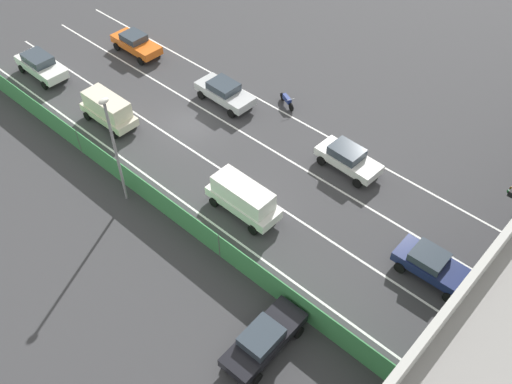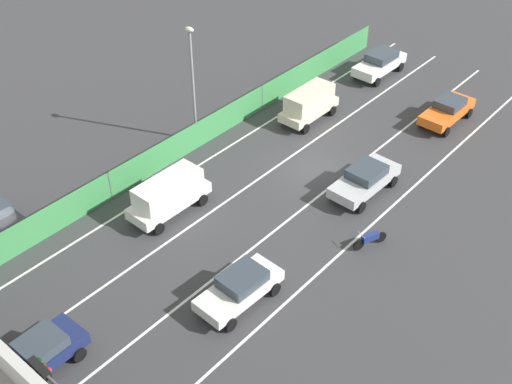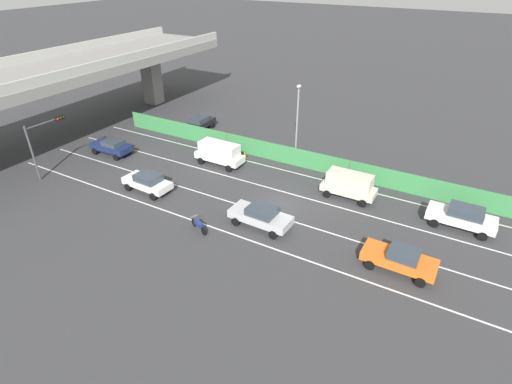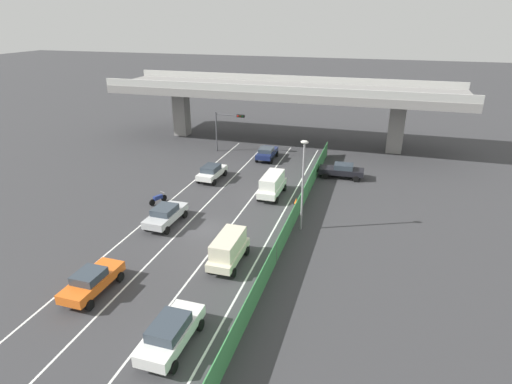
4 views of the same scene
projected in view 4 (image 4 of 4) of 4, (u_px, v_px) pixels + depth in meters
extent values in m
plane|color=#38383A|center=(205.00, 229.00, 34.29)|extent=(300.00, 300.00, 0.00)
cube|color=silver|center=(164.00, 206.00, 38.51)|extent=(0.14, 42.36, 0.01)
cube|color=silver|center=(200.00, 211.00, 37.57)|extent=(0.14, 42.36, 0.01)
cube|color=silver|center=(238.00, 216.00, 36.63)|extent=(0.14, 42.36, 0.01)
cube|color=silver|center=(279.00, 221.00, 35.69)|extent=(0.14, 42.36, 0.01)
cube|color=gray|center=(282.00, 91.00, 54.94)|extent=(45.56, 9.90, 0.99)
cube|color=#B2B2AD|center=(273.00, 90.00, 50.38)|extent=(45.56, 0.30, 0.90)
cube|color=#B2B2AD|center=(290.00, 79.00, 58.78)|extent=(45.56, 0.30, 0.90)
cube|color=gray|center=(182.00, 113.00, 60.20)|extent=(1.86, 1.86, 6.36)
cube|color=gray|center=(396.00, 127.00, 52.52)|extent=(1.86, 1.86, 6.36)
cube|color=#3D8E4C|center=(295.00, 214.00, 34.99)|extent=(0.06, 38.36, 1.76)
cylinder|color=#4C514C|center=(276.00, 252.00, 29.33)|extent=(0.10, 0.10, 1.76)
cylinder|color=#4C514C|center=(309.00, 186.00, 40.64)|extent=(0.10, 0.10, 1.76)
cylinder|color=#4C514C|center=(327.00, 149.00, 51.94)|extent=(0.10, 0.10, 1.76)
cube|color=beige|center=(229.00, 254.00, 29.33)|extent=(1.73, 4.33, 0.56)
cube|color=beige|center=(228.00, 243.00, 29.01)|extent=(1.52, 3.55, 1.10)
cylinder|color=black|center=(224.00, 247.00, 31.02)|extent=(0.22, 0.64, 0.64)
cylinder|color=black|center=(247.00, 251.00, 30.57)|extent=(0.22, 0.64, 0.64)
cylinder|color=black|center=(209.00, 269.00, 28.42)|extent=(0.22, 0.64, 0.64)
cylinder|color=black|center=(233.00, 273.00, 27.97)|extent=(0.22, 0.64, 0.64)
cube|color=silver|center=(212.00, 173.00, 44.39)|extent=(1.92, 4.31, 0.56)
cube|color=#333D47|center=(211.00, 168.00, 43.99)|extent=(1.62, 2.10, 0.56)
cylinder|color=black|center=(210.00, 171.00, 46.08)|extent=(0.25, 0.65, 0.64)
cylinder|color=black|center=(225.00, 173.00, 45.55)|extent=(0.25, 0.65, 0.64)
cylinder|color=black|center=(199.00, 180.00, 43.57)|extent=(0.25, 0.65, 0.64)
cylinder|color=black|center=(214.00, 182.00, 43.04)|extent=(0.25, 0.65, 0.64)
cube|color=#B7BABC|center=(166.00, 215.00, 34.92)|extent=(1.96, 4.62, 0.59)
cube|color=#333D47|center=(165.00, 210.00, 34.60)|extent=(1.67, 2.07, 0.53)
cylinder|color=black|center=(166.00, 211.00, 36.72)|extent=(0.24, 0.65, 0.64)
cylinder|color=black|center=(185.00, 214.00, 36.19)|extent=(0.24, 0.65, 0.64)
cylinder|color=black|center=(147.00, 227.00, 33.99)|extent=(0.24, 0.65, 0.64)
cylinder|color=black|center=(167.00, 230.00, 33.47)|extent=(0.24, 0.65, 0.64)
cube|color=silver|center=(272.00, 188.00, 40.37)|extent=(1.77, 4.67, 0.61)
cube|color=silver|center=(272.00, 180.00, 40.05)|extent=(1.56, 3.83, 1.07)
cylinder|color=black|center=(268.00, 186.00, 42.18)|extent=(0.23, 0.64, 0.64)
cylinder|color=black|center=(285.00, 188.00, 41.71)|extent=(0.23, 0.64, 0.64)
cylinder|color=black|center=(259.00, 198.00, 39.39)|extent=(0.23, 0.64, 0.64)
cylinder|color=black|center=(277.00, 200.00, 38.92)|extent=(0.23, 0.64, 0.64)
cube|color=orange|center=(92.00, 282.00, 26.26)|extent=(1.81, 4.50, 0.60)
cube|color=#333D47|center=(89.00, 276.00, 25.86)|extent=(1.56, 1.83, 0.51)
cylinder|color=black|center=(97.00, 272.00, 28.02)|extent=(0.23, 0.64, 0.64)
cylinder|color=black|center=(120.00, 277.00, 27.54)|extent=(0.23, 0.64, 0.64)
cylinder|color=black|center=(65.00, 300.00, 25.34)|extent=(0.23, 0.64, 0.64)
cylinder|color=black|center=(90.00, 305.00, 24.86)|extent=(0.23, 0.64, 0.64)
cube|color=navy|center=(267.00, 153.00, 50.65)|extent=(1.85, 4.25, 0.57)
cube|color=#333D47|center=(266.00, 150.00, 50.10)|extent=(1.60, 1.83, 0.46)
cylinder|color=black|center=(263.00, 153.00, 52.32)|extent=(0.23, 0.64, 0.64)
cylinder|color=black|center=(277.00, 154.00, 51.87)|extent=(0.23, 0.64, 0.64)
cylinder|color=black|center=(257.00, 160.00, 49.77)|extent=(0.23, 0.64, 0.64)
cylinder|color=black|center=(271.00, 161.00, 49.33)|extent=(0.23, 0.64, 0.64)
cube|color=white|center=(172.00, 334.00, 21.94)|extent=(1.83, 4.65, 0.66)
cube|color=#333D47|center=(169.00, 327.00, 21.52)|extent=(1.59, 2.32, 0.58)
cylinder|color=black|center=(171.00, 319.00, 23.76)|extent=(0.23, 0.64, 0.64)
cylinder|color=black|center=(200.00, 325.00, 23.27)|extent=(0.23, 0.64, 0.64)
cylinder|color=black|center=(141.00, 359.00, 20.99)|extent=(0.23, 0.64, 0.64)
cylinder|color=black|center=(173.00, 367.00, 20.50)|extent=(0.23, 0.64, 0.64)
cylinder|color=black|center=(164.00, 198.00, 39.42)|extent=(0.33, 0.59, 0.60)
cylinder|color=black|center=(152.00, 203.00, 38.46)|extent=(0.33, 0.59, 0.60)
cube|color=navy|center=(158.00, 197.00, 38.83)|extent=(0.62, 0.95, 0.36)
cylinder|color=#B2B2B2|center=(163.00, 192.00, 39.10)|extent=(0.56, 0.26, 0.03)
cube|color=black|center=(341.00, 171.00, 44.86)|extent=(4.68, 1.83, 0.56)
cube|color=#333D47|center=(344.00, 166.00, 44.61)|extent=(1.97, 1.56, 0.50)
cylinder|color=black|center=(325.00, 176.00, 44.65)|extent=(0.65, 0.24, 0.64)
cylinder|color=black|center=(327.00, 171.00, 46.18)|extent=(0.65, 0.24, 0.64)
cylinder|color=black|center=(356.00, 179.00, 43.89)|extent=(0.65, 0.24, 0.64)
cylinder|color=black|center=(357.00, 174.00, 45.41)|extent=(0.65, 0.24, 0.64)
cylinder|color=#47474C|center=(216.00, 132.00, 53.10)|extent=(0.18, 0.18, 5.00)
cylinder|color=#47474C|center=(229.00, 115.00, 51.74)|extent=(3.61, 0.20, 0.12)
cube|color=black|center=(241.00, 116.00, 51.33)|extent=(0.97, 0.30, 0.32)
sphere|color=red|center=(238.00, 116.00, 51.28)|extent=(0.20, 0.20, 0.20)
sphere|color=#3B2806|center=(240.00, 116.00, 51.19)|extent=(0.20, 0.20, 0.20)
sphere|color=black|center=(243.00, 116.00, 51.11)|extent=(0.20, 0.20, 0.20)
cylinder|color=gray|center=(303.00, 189.00, 32.98)|extent=(0.16, 0.16, 7.10)
ellipsoid|color=silver|center=(305.00, 142.00, 31.54)|extent=(0.60, 0.36, 0.28)
cone|color=orange|center=(296.00, 201.00, 38.85)|extent=(0.36, 0.36, 0.57)
cube|color=black|center=(296.00, 204.00, 38.95)|extent=(0.47, 0.47, 0.03)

